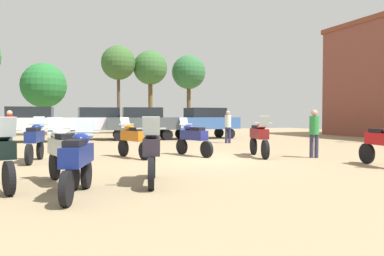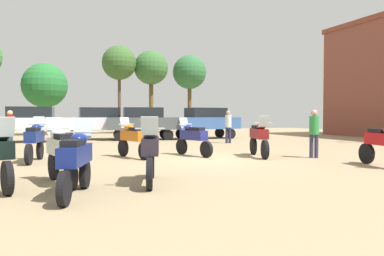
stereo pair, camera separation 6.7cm
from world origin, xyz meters
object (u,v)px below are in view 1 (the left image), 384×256
object	(u,v)px
motorcycle_12	(62,152)
tree_4	(44,86)
tree_5	(118,63)
car_3	(205,121)
motorcycle_5	(384,142)
motorcycle_3	(193,137)
tree_2	(189,73)
motorcycle_10	(259,137)
car_4	(99,121)
car_1	(142,121)
motorcycle_1	(35,140)
tree_1	(150,69)
motorcycle_13	(152,151)
person_2	(314,130)
motorcycle_2	(133,138)
car_2	(31,122)
motorcycle_11	(78,159)
person_3	(228,124)
person_1	(10,127)
motorcycle_7	(0,154)

from	to	relation	value
motorcycle_12	tree_4	distance (m)	22.20
tree_4	tree_5	bearing A→B (deg)	-2.98
car_3	tree_4	bearing A→B (deg)	44.81
motorcycle_5	motorcycle_12	xyz separation A→B (m)	(-9.01, 0.46, 0.00)
motorcycle_3	tree_2	xyz separation A→B (m)	(6.53, 17.96, 4.54)
motorcycle_10	car_4	size ratio (longest dim) A/B	0.50
car_1	car_4	bearing A→B (deg)	73.51
motorcycle_1	car_1	xyz separation A→B (m)	(5.86, 9.55, 0.44)
tree_1	tree_4	world-z (taller)	tree_1
motorcycle_13	motorcycle_5	bearing A→B (deg)	-162.13
motorcycle_1	car_3	bearing A→B (deg)	53.82
motorcycle_12	person_2	xyz separation A→B (m)	(8.63, 2.21, 0.28)
motorcycle_2	car_2	distance (m)	10.49
motorcycle_2	motorcycle_11	xyz separation A→B (m)	(-2.32, -5.92, -0.00)
motorcycle_3	tree_5	world-z (taller)	tree_5
car_3	motorcycle_3	bearing A→B (deg)	149.42
motorcycle_11	person_3	distance (m)	14.08
motorcycle_2	motorcycle_1	bearing A→B (deg)	162.23
tree_4	tree_2	bearing A→B (deg)	1.73
motorcycle_12	car_1	world-z (taller)	car_1
person_3	tree_4	world-z (taller)	tree_4
motorcycle_13	person_1	world-z (taller)	person_1
motorcycle_11	person_3	bearing A→B (deg)	69.05
motorcycle_10	person_1	size ratio (longest dim) A/B	1.25
motorcycle_5	person_3	bearing A→B (deg)	-80.25
person_2	tree_5	world-z (taller)	tree_5
motorcycle_2	motorcycle_7	size ratio (longest dim) A/B	0.96
person_2	car_2	bearing A→B (deg)	-18.15
motorcycle_5	motorcycle_2	bearing A→B (deg)	-28.34
motorcycle_3	motorcycle_2	bearing A→B (deg)	159.84
tree_1	tree_5	bearing A→B (deg)	-179.70
motorcycle_13	car_3	size ratio (longest dim) A/B	0.48
motorcycle_5	motorcycle_12	world-z (taller)	motorcycle_12
motorcycle_5	motorcycle_10	size ratio (longest dim) A/B	0.97
person_3	tree_2	xyz separation A→B (m)	(2.45, 12.68, 4.20)
motorcycle_5	tree_4	bearing A→B (deg)	-57.81
motorcycle_2	car_1	bearing A→B (deg)	56.73
motorcycle_11	motorcycle_12	world-z (taller)	motorcycle_12
motorcycle_2	motorcycle_13	xyz separation A→B (m)	(-0.67, -5.15, 0.03)
person_1	person_3	bearing A→B (deg)	-70.81
tree_1	tree_4	size ratio (longest dim) A/B	1.25
motorcycle_1	car_2	xyz separation A→B (m)	(-0.51, 9.79, 0.44)
motorcycle_2	motorcycle_12	bearing A→B (deg)	-137.44
motorcycle_3	car_4	bearing A→B (deg)	83.85
car_4	motorcycle_5	bearing A→B (deg)	-157.19
motorcycle_1	car_3	xyz separation A→B (m)	(9.96, 9.24, 0.44)
motorcycle_13	car_2	size ratio (longest dim) A/B	0.48
motorcycle_3	motorcycle_7	distance (m)	7.58
motorcycle_7	motorcycle_11	world-z (taller)	motorcycle_7
motorcycle_5	person_1	distance (m)	14.40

